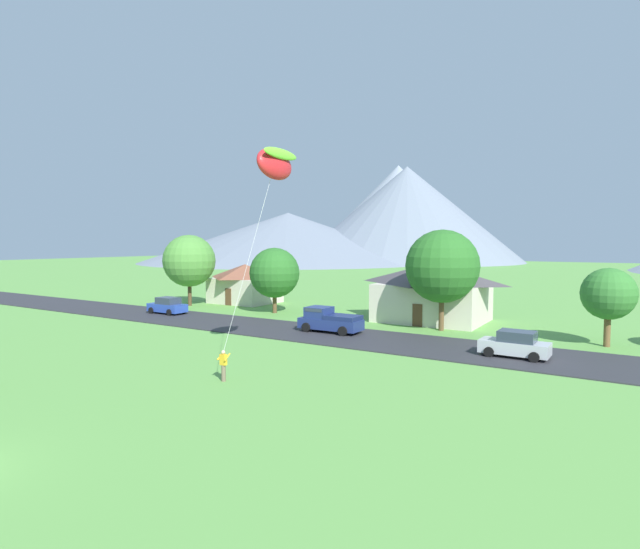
{
  "coord_description": "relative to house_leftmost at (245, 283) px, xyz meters",
  "views": [
    {
      "loc": [
        18.54,
        -6.18,
        7.41
      ],
      "look_at": [
        1.99,
        20.51,
        5.36
      ],
      "focal_mm": 28.09,
      "sensor_mm": 36.0,
      "label": 1
    }
  ],
  "objects": [
    {
      "name": "mountain_far_west_ridge",
      "position": [
        -38.94,
        138.86,
        16.38
      ],
      "size": [
        75.42,
        75.42,
        37.65
      ],
      "primitive_type": "cone",
      "color": "gray",
      "rests_on": "ground"
    },
    {
      "name": "house_left_center",
      "position": [
        24.16,
        -1.66,
        0.39
      ],
      "size": [
        10.17,
        8.19,
        5.46
      ],
      "color": "beige",
      "rests_on": "ground"
    },
    {
      "name": "mountain_far_east_ridge",
      "position": [
        -32.24,
        131.34,
        15.42
      ],
      "size": [
        84.99,
        84.99,
        35.73
      ],
      "primitive_type": "cone",
      "color": "slate",
      "rests_on": "ground"
    },
    {
      "name": "tree_center",
      "position": [
        38.61,
        -6.34,
        1.31
      ],
      "size": [
        3.66,
        3.66,
        5.6
      ],
      "color": "brown",
      "rests_on": "ground"
    },
    {
      "name": "kite_flyer_with_kite",
      "position": [
        22.48,
        -23.84,
        9.22
      ],
      "size": [
        1.83,
        5.26,
        12.81
      ],
      "color": "#70604C",
      "rests_on": "ground"
    },
    {
      "name": "parked_car_silver_west_end",
      "position": [
        33.76,
        -13.45,
        -1.57
      ],
      "size": [
        4.25,
        2.17,
        1.68
      ],
      "color": "#B7BCC1",
      "rests_on": "road_strip"
    },
    {
      "name": "tree_right_of_center",
      "position": [
        8.38,
        -5.18,
        1.76
      ],
      "size": [
        5.23,
        5.23,
        6.82
      ],
      "color": "brown",
      "rests_on": "ground"
    },
    {
      "name": "tree_left_of_center",
      "position": [
        -3.61,
        -5.62,
        2.78
      ],
      "size": [
        6.02,
        6.02,
        8.24
      ],
      "color": "#4C3823",
      "rests_on": "ground"
    },
    {
      "name": "tree_near_right",
      "position": [
        26.55,
        -6.2,
        2.94
      ],
      "size": [
        6.11,
        6.11,
        8.45
      ],
      "color": "brown",
      "rests_on": "ground"
    },
    {
      "name": "pickup_truck_navy_west_side",
      "position": [
        19.09,
        -12.04,
        -1.38
      ],
      "size": [
        5.22,
        2.35,
        1.99
      ],
      "color": "navy",
      "rests_on": "road_strip"
    },
    {
      "name": "mountain_east_ridge",
      "position": [
        -68.51,
        105.3,
        6.68
      ],
      "size": [
        107.44,
        107.44,
        18.23
      ],
      "primitive_type": "cone",
      "color": "slate",
      "rests_on": "ground"
    },
    {
      "name": "road_strip",
      "position": [
        21.25,
        -12.95,
        -2.4
      ],
      "size": [
        160.0,
        7.57,
        0.08
      ],
      "primitive_type": "cube",
      "color": "#2D2D33",
      "rests_on": "ground"
    },
    {
      "name": "parked_car_blue_mid_west",
      "position": [
        -0.37,
        -11.77,
        -1.57
      ],
      "size": [
        4.21,
        2.11,
        1.68
      ],
      "color": "#2847A8",
      "rests_on": "road_strip"
    },
    {
      "name": "house_leftmost",
      "position": [
        0.0,
        0.0,
        0.0
      ],
      "size": [
        7.8,
        6.55,
        4.71
      ],
      "color": "beige",
      "rests_on": "ground"
    }
  ]
}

